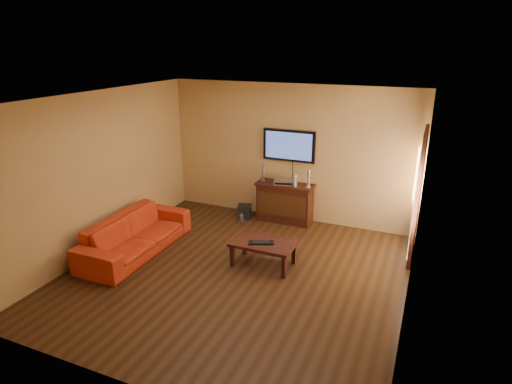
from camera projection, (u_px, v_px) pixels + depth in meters
The scene contains 14 objects.
ground_plane at pixel (236, 274), 6.68m from camera, with size 5.00×5.00×0.00m, color black.
room_walls at pixel (252, 160), 6.66m from camera, with size 5.00×5.00×5.00m.
french_door at pixel (418, 198), 6.90m from camera, with size 0.07×1.02×2.22m.
media_console at pixel (285, 202), 8.53m from camera, with size 1.14×0.44×0.79m.
television at pixel (289, 145), 8.31m from camera, with size 1.04×0.08×0.62m.
coffee_table at pixel (263, 245), 6.84m from camera, with size 1.00×0.61×0.41m.
sofa at pixel (135, 229), 7.26m from camera, with size 2.20×0.64×0.86m, color red.
speaker_left at pixel (263, 173), 8.55m from camera, with size 0.09×0.09×0.34m.
speaker_right at pixel (309, 179), 8.15m from camera, with size 0.10×0.10×0.35m.
av_receiver at pixel (284, 182), 8.38m from camera, with size 0.39×0.28×0.09m, color silver.
game_console at pixel (296, 181), 8.25m from camera, with size 0.04×0.15×0.21m, color white.
subwoofer at pixel (244, 212), 8.77m from camera, with size 0.27×0.27×0.27m, color black.
bottle at pixel (242, 219), 8.50m from camera, with size 0.07×0.07×0.22m.
keyboard at pixel (261, 242), 6.78m from camera, with size 0.43×0.29×0.02m.
Camera 1 is at (2.58, -5.29, 3.44)m, focal length 30.00 mm.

